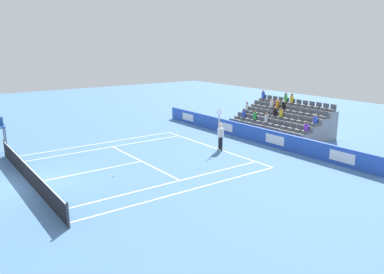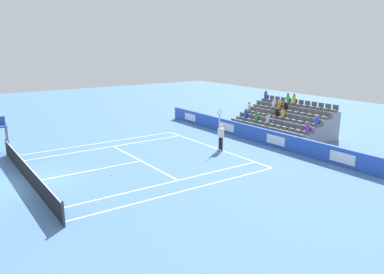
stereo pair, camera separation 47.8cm
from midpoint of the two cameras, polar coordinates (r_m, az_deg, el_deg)
name	(u,v)px [view 2 (the right image)]	position (r m, az deg, el deg)	size (l,w,h in m)	color
ground_plane	(29,182)	(21.07, -22.69, -6.32)	(80.00, 80.00, 0.00)	#4C7AB2
line_baseline	(213,147)	(26.01, 3.66, -1.53)	(10.97, 0.10, 0.01)	white
line_service	(141,161)	(23.11, -7.07, -3.58)	(8.23, 0.10, 0.01)	white
line_centre_service	(90,171)	(21.88, -14.50, -4.93)	(0.10, 6.40, 0.01)	white
line_singles_sideline_left	(107,147)	(26.51, -12.13, -1.52)	(0.10, 11.89, 0.01)	white
line_singles_sideline_right	(171,182)	(19.51, -2.52, -6.80)	(0.10, 11.89, 0.01)	white
line_doubles_sideline_left	(100,143)	(27.74, -13.24, -0.90)	(0.10, 11.89, 0.01)	white
line_doubles_sideline_right	(186,190)	(18.45, -0.21, -8.03)	(0.10, 11.89, 0.01)	white
line_centre_mark	(212,147)	(25.94, 3.49, -1.57)	(0.10, 0.20, 0.01)	white
sponsor_barrier	(250,133)	(28.13, 9.26, 0.62)	(20.36, 0.22, 1.09)	blue
tennis_net	(28,173)	(20.92, -22.82, -5.05)	(11.97, 0.10, 1.07)	#33383D
tennis_player	(221,136)	(25.05, 4.89, 0.18)	(0.52, 0.39, 2.85)	black
umpire_chair	(1,130)	(27.11, -26.37, 0.98)	(0.70, 0.70, 2.34)	#474C54
stadium_stand	(284,123)	(30.63, 14.08, 1.99)	(7.44, 4.75, 3.04)	gray
loose_tennis_ball	(112,175)	(20.79, -11.30, -5.66)	(0.07, 0.07, 0.07)	#D1E533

